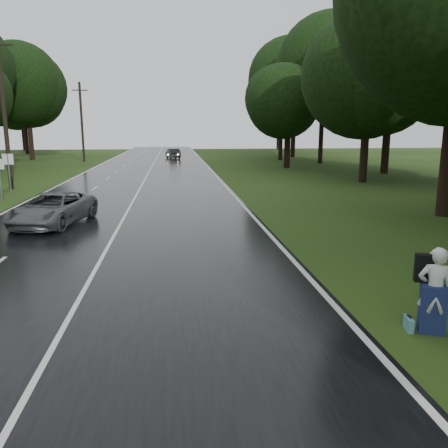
# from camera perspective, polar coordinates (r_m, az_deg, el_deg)

# --- Properties ---
(ground) EXTENTS (160.00, 160.00, 0.00)m
(ground) POSITION_cam_1_polar(r_m,az_deg,el_deg) (11.78, -17.25, -8.15)
(ground) COLOR #294514
(ground) RESTS_ON ground
(road) EXTENTS (12.00, 140.00, 0.04)m
(road) POSITION_cam_1_polar(r_m,az_deg,el_deg) (31.20, -10.51, 4.55)
(road) COLOR black
(road) RESTS_ON ground
(lane_center) EXTENTS (0.12, 140.00, 0.01)m
(lane_center) POSITION_cam_1_polar(r_m,az_deg,el_deg) (31.19, -10.52, 4.60)
(lane_center) COLOR silver
(lane_center) RESTS_ON road
(grey_car) EXTENTS (3.21, 5.11, 1.32)m
(grey_car) POSITION_cam_1_polar(r_m,az_deg,el_deg) (19.93, -20.83, 1.82)
(grey_car) COLOR #525357
(grey_car) RESTS_ON road
(far_car) EXTENTS (2.11, 4.10, 1.29)m
(far_car) POSITION_cam_1_polar(r_m,az_deg,el_deg) (61.34, -6.48, 8.86)
(far_car) COLOR black
(far_car) RESTS_ON road
(hitchhiker) EXTENTS (0.74, 0.72, 1.74)m
(hitchhiker) POSITION_cam_1_polar(r_m,az_deg,el_deg) (9.75, 25.00, -7.95)
(hitchhiker) COLOR silver
(hitchhiker) RESTS_ON ground
(suitcase) EXTENTS (0.19, 0.40, 0.27)m
(suitcase) POSITION_cam_1_polar(r_m,az_deg,el_deg) (9.90, 22.34, -11.60)
(suitcase) COLOR teal
(suitcase) RESTS_ON ground
(utility_pole_mid) EXTENTS (1.80, 0.28, 10.11)m
(utility_pole_mid) POSITION_cam_1_polar(r_m,az_deg,el_deg) (33.21, -25.29, 4.01)
(utility_pole_mid) COLOR black
(utility_pole_mid) RESTS_ON ground
(utility_pole_far) EXTENTS (1.80, 0.28, 9.30)m
(utility_pole_far) POSITION_cam_1_polar(r_m,az_deg,el_deg) (57.62, -17.27, 7.53)
(utility_pole_far) COLOR black
(utility_pole_far) RESTS_ON ground
(road_sign_a) EXTENTS (0.56, 0.10, 2.33)m
(road_sign_a) POSITION_cam_1_polar(r_m,az_deg,el_deg) (27.77, -26.25, 2.58)
(road_sign_a) COLOR white
(road_sign_a) RESTS_ON ground
(road_sign_b) EXTENTS (0.61, 0.10, 2.53)m
(road_sign_b) POSITION_cam_1_polar(r_m,az_deg,el_deg) (29.14, -25.30, 3.05)
(road_sign_b) COLOR white
(road_sign_b) RESTS_ON ground
(tree_left_f) EXTENTS (10.57, 10.57, 16.52)m
(tree_left_f) POSITION_cam_1_polar(r_m,az_deg,el_deg) (63.36, -23.07, 7.47)
(tree_left_f) COLOR black
(tree_left_f) RESTS_ON ground
(tree_right_c) EXTENTS (10.24, 10.24, 16.00)m
(tree_right_c) POSITION_cam_1_polar(r_m,az_deg,el_deg) (23.16, 25.97, 0.95)
(tree_right_c) COLOR black
(tree_right_c) RESTS_ON ground
(tree_right_d) EXTENTS (8.25, 8.25, 12.88)m
(tree_right_d) POSITION_cam_1_polar(r_m,az_deg,el_deg) (35.51, 17.10, 5.08)
(tree_right_d) COLOR black
(tree_right_d) RESTS_ON ground
(tree_right_e) EXTENTS (7.32, 7.32, 11.43)m
(tree_right_e) POSITION_cam_1_polar(r_m,az_deg,el_deg) (46.94, 7.93, 7.05)
(tree_right_e) COLOR black
(tree_right_e) RESTS_ON ground
(tree_right_f) EXTENTS (8.59, 8.59, 13.42)m
(tree_right_f) POSITION_cam_1_polar(r_m,az_deg,el_deg) (58.68, 7.12, 8.04)
(tree_right_f) COLOR black
(tree_right_f) RESTS_ON ground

